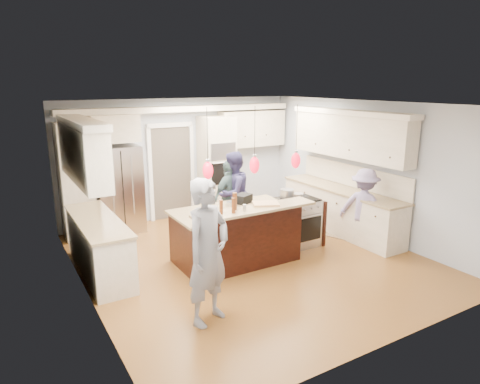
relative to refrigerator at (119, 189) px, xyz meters
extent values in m
plane|color=olive|center=(1.55, -2.64, -0.90)|extent=(6.00, 6.00, 0.00)
cube|color=#B2BCC6|center=(1.55, 0.36, 0.45)|extent=(5.50, 0.04, 2.70)
cube|color=#B2BCC6|center=(1.55, -5.64, 0.45)|extent=(5.50, 0.04, 2.70)
cube|color=#B2BCC6|center=(-1.20, -2.64, 0.45)|extent=(0.04, 6.00, 2.70)
cube|color=#B2BCC6|center=(4.30, -2.64, 0.45)|extent=(0.04, 6.00, 2.70)
cube|color=white|center=(1.55, -2.64, 1.80)|extent=(5.50, 6.00, 0.04)
cube|color=#B7B7BC|center=(0.00, 0.00, 0.00)|extent=(0.90, 0.70, 1.80)
cube|color=beige|center=(2.30, 0.03, 0.25)|extent=(0.72, 0.64, 2.30)
cube|color=black|center=(2.30, -0.30, 0.65)|extent=(0.60, 0.02, 0.35)
cube|color=black|center=(2.30, -0.30, 0.15)|extent=(0.60, 0.02, 0.50)
cylinder|color=#B7B7BC|center=(2.30, -0.33, 0.40)|extent=(0.55, 0.02, 0.02)
cube|color=beige|center=(-0.80, 0.06, 0.25)|extent=(0.60, 0.58, 2.30)
cube|color=beige|center=(0.00, 0.06, 1.25)|extent=(0.95, 0.58, 0.55)
cube|color=beige|center=(3.35, 0.18, 1.05)|extent=(1.70, 0.35, 0.85)
cube|color=beige|center=(1.55, 0.16, 1.58)|extent=(5.30, 0.38, 0.12)
cube|color=#4C443A|center=(1.30, 0.35, 0.15)|extent=(0.90, 0.06, 2.10)
cube|color=white|center=(1.30, 0.31, 1.23)|extent=(1.04, 0.06, 0.10)
cube|color=beige|center=(3.95, -2.34, -0.46)|extent=(0.60, 3.00, 0.88)
cube|color=tan|center=(3.95, -2.34, 0.00)|extent=(0.64, 3.05, 0.04)
cube|color=beige|center=(4.07, -2.34, 1.08)|extent=(0.35, 3.00, 0.85)
cube|color=beige|center=(4.06, -2.34, 1.56)|extent=(0.37, 3.10, 0.10)
cube|color=beige|center=(-0.85, -1.84, -0.46)|extent=(0.60, 2.20, 0.88)
cube|color=tan|center=(-0.85, -1.84, 0.00)|extent=(0.64, 2.25, 0.04)
cube|color=beige|center=(-0.97, -1.84, 1.08)|extent=(0.35, 2.20, 0.85)
cube|color=beige|center=(-0.96, -1.84, 1.56)|extent=(0.37, 2.30, 0.10)
cube|color=black|center=(1.30, -2.49, -0.46)|extent=(2.00, 1.00, 0.88)
cube|color=tan|center=(1.30, -2.49, 0.00)|extent=(2.10, 1.10, 0.04)
cube|color=black|center=(1.30, -3.05, -0.36)|extent=(2.00, 0.12, 1.08)
cube|color=tan|center=(1.30, -3.19, 0.20)|extent=(2.10, 0.42, 0.04)
cube|color=black|center=(1.65, -2.22, 0.10)|extent=(0.37, 0.34, 0.16)
cube|color=#B7B7BC|center=(2.68, -2.49, -0.45)|extent=(0.76, 0.66, 0.90)
cube|color=black|center=(2.68, -2.83, -0.50)|extent=(0.65, 0.01, 0.45)
cube|color=black|center=(2.68, -2.49, 0.01)|extent=(0.72, 0.59, 0.02)
cube|color=black|center=(3.09, -2.49, -0.46)|extent=(0.06, 0.71, 0.88)
cylinder|color=black|center=(0.50, -3.15, 1.43)|extent=(0.01, 0.01, 0.75)
ellipsoid|color=red|center=(0.50, -3.15, 0.90)|extent=(0.15, 0.15, 0.26)
cylinder|color=black|center=(1.30, -3.15, 1.43)|extent=(0.01, 0.01, 0.75)
ellipsoid|color=red|center=(1.30, -3.15, 0.90)|extent=(0.15, 0.15, 0.26)
cylinder|color=black|center=(2.10, -3.15, 1.43)|extent=(0.01, 0.01, 0.75)
ellipsoid|color=red|center=(2.10, -3.15, 0.90)|extent=(0.15, 0.15, 0.26)
imported|color=gray|center=(0.03, -4.06, 0.06)|extent=(0.82, 0.69, 1.91)
imported|color=navy|center=(1.95, -1.33, -0.05)|extent=(1.03, 0.95, 1.71)
imported|color=#4A6868|center=(1.94, -1.24, -0.13)|extent=(0.97, 0.61, 1.53)
imported|color=#8A7CA8|center=(3.80, -3.12, -0.16)|extent=(0.91, 1.10, 1.48)
cube|color=#826447|center=(3.89, -2.49, -0.89)|extent=(1.00, 1.19, 0.01)
cylinder|color=silver|center=(0.49, -3.23, 0.36)|extent=(0.08, 0.08, 0.28)
cylinder|color=#4E240E|center=(0.69, -3.19, 0.33)|extent=(0.07, 0.07, 0.22)
cylinder|color=#4E240E|center=(0.87, -3.24, 0.34)|extent=(0.08, 0.08, 0.24)
cylinder|color=#4E240E|center=(0.97, -3.10, 0.36)|extent=(0.07, 0.07, 0.27)
cylinder|color=#B7B7BC|center=(1.07, -3.24, 0.27)|extent=(0.07, 0.07, 0.11)
cube|color=tan|center=(1.55, -3.11, 0.24)|extent=(0.50, 0.44, 0.03)
cylinder|color=#B7B7BC|center=(2.58, -2.31, 0.10)|extent=(0.26, 0.26, 0.15)
cylinder|color=#B7B7BC|center=(2.70, -2.49, 0.07)|extent=(0.20, 0.20, 0.10)
camera|label=1|loc=(-2.19, -8.61, 2.14)|focal=32.00mm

